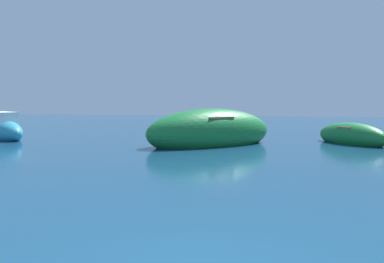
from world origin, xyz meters
The scene contains 2 objects.
moored_boat_0 centered at (-1.77, 13.36, 0.56)m, with size 5.96×5.58×2.01m.
moored_boat_3 centered at (4.26, 14.97, 0.33)m, with size 3.24×3.64×1.19m.
Camera 1 is at (0.74, -4.32, 2.09)m, focal length 39.32 mm.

